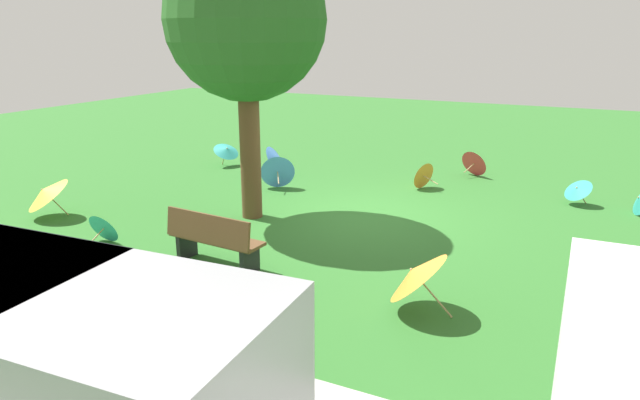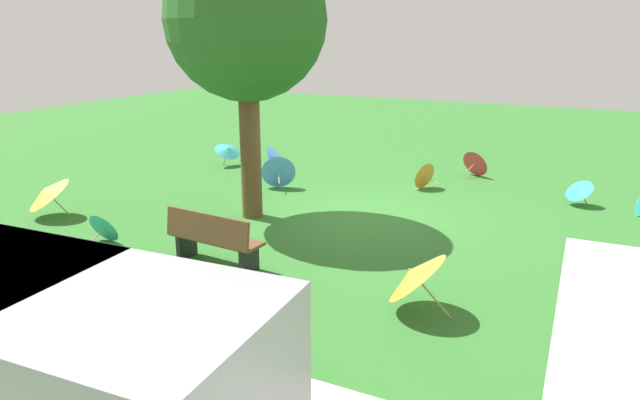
{
  "view_description": "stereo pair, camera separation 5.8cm",
  "coord_description": "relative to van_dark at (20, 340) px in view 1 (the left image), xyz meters",
  "views": [
    {
      "loc": [
        -4.07,
        10.24,
        3.57
      ],
      "look_at": [
        0.35,
        1.2,
        0.6
      ],
      "focal_mm": 32.29,
      "sensor_mm": 36.0,
      "label": 1
    },
    {
      "loc": [
        -4.13,
        10.21,
        3.57
      ],
      "look_at": [
        0.35,
        1.2,
        0.6
      ],
      "focal_mm": 32.29,
      "sensor_mm": 36.0,
      "label": 2
    }
  ],
  "objects": [
    {
      "name": "ground",
      "position": [
        -0.36,
        -7.31,
        -0.91
      ],
      "size": [
        40.0,
        40.0,
        0.0
      ],
      "primitive_type": "plane",
      "color": "#2D6B28"
    },
    {
      "name": "van_dark",
      "position": [
        0.0,
        0.0,
        0.0
      ],
      "size": [
        4.69,
        2.31,
        1.53
      ],
      "color": "#99999E",
      "rests_on": "ground"
    },
    {
      "name": "park_bench",
      "position": [
        0.74,
        -3.86,
        -0.45
      ],
      "size": [
        1.63,
        0.61,
        0.9
      ],
      "color": "brown",
      "rests_on": "ground"
    },
    {
      "name": "shade_tree",
      "position": [
        1.6,
        -6.3,
        2.81
      ],
      "size": [
        2.98,
        2.98,
        5.25
      ],
      "color": "brown",
      "rests_on": "ground"
    },
    {
      "name": "parasol_teal_0",
      "position": [
        -4.17,
        -9.98,
        -0.56
      ],
      "size": [
        0.78,
        0.77,
        0.58
      ],
      "color": "tan",
      "rests_on": "ground"
    },
    {
      "name": "parasol_teal_1",
      "position": [
        3.09,
        -3.93,
        -0.62
      ],
      "size": [
        0.6,
        0.57,
        0.58
      ],
      "color": "tan",
      "rests_on": "ground"
    },
    {
      "name": "parasol_blue_0",
      "position": [
        2.25,
        -8.43,
        -0.51
      ],
      "size": [
        0.86,
        0.87,
        0.81
      ],
      "color": "tan",
      "rests_on": "ground"
    },
    {
      "name": "parasol_red_1",
      "position": [
        -1.69,
        -11.64,
        -0.57
      ],
      "size": [
        0.8,
        0.73,
        0.69
      ],
      "color": "tan",
      "rests_on": "ground"
    },
    {
      "name": "parasol_orange_0",
      "position": [
        -2.51,
        -3.79,
        -0.37
      ],
      "size": [
        0.95,
        1.02,
        0.92
      ],
      "color": "tan",
      "rests_on": "ground"
    },
    {
      "name": "parasol_blue_2",
      "position": [
        2.79,
        -9.39,
        -0.5
      ],
      "size": [
        0.83,
        0.96,
        0.82
      ],
      "color": "tan",
      "rests_on": "ground"
    },
    {
      "name": "parasol_teal_3",
      "position": [
        4.62,
        -9.75,
        -0.46
      ],
      "size": [
        0.87,
        0.89,
        0.67
      ],
      "color": "tan",
      "rests_on": "ground"
    },
    {
      "name": "parasol_yellow_0",
      "position": [
        5.18,
        -4.43,
        -0.39
      ],
      "size": [
        1.26,
        1.25,
        0.86
      ],
      "color": "tan",
      "rests_on": "ground"
    },
    {
      "name": "parasol_orange_1",
      "position": [
        -0.83,
        -9.86,
        -0.59
      ],
      "size": [
        0.69,
        0.69,
        0.64
      ],
      "color": "tan",
      "rests_on": "ground"
    }
  ]
}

